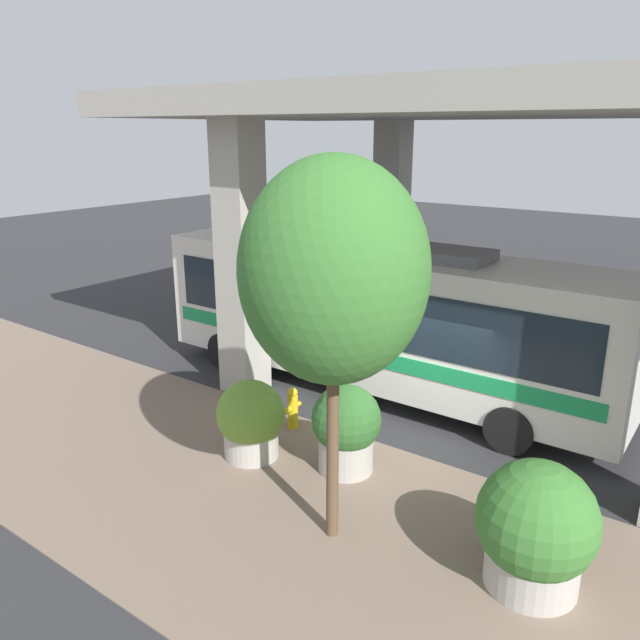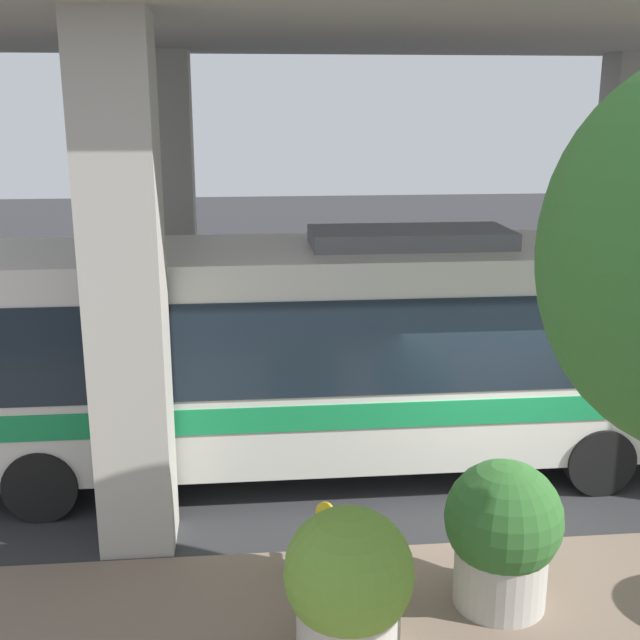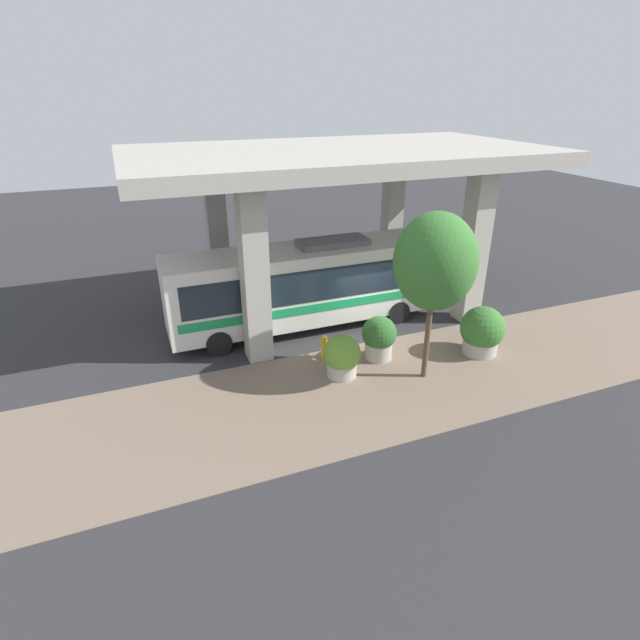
% 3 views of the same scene
% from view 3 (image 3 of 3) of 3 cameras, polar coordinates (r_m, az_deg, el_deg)
% --- Properties ---
extents(ground_plane, '(80.00, 80.00, 0.00)m').
position_cam_3_polar(ground_plane, '(20.32, 6.33, -2.40)').
color(ground_plane, '#2D2D30').
rests_on(ground_plane, ground).
extents(sidewalk_strip, '(6.00, 40.00, 0.02)m').
position_cam_3_polar(sidewalk_strip, '(18.08, 10.70, -6.47)').
color(sidewalk_strip, '#7A6656').
rests_on(sidewalk_strip, ground).
extents(overpass, '(9.40, 17.40, 7.03)m').
position_cam_3_polar(overpass, '(21.85, 2.12, 16.68)').
color(overpass, '#ADA89E').
rests_on(overpass, ground).
extents(bus, '(2.68, 11.51, 3.69)m').
position_cam_3_polar(bus, '(20.72, -1.48, 4.39)').
color(bus, silver).
rests_on(bus, ground).
extents(fire_hydrant, '(0.48, 0.23, 0.93)m').
position_cam_3_polar(fire_hydrant, '(18.78, 0.49, -3.06)').
color(fire_hydrant, gold).
rests_on(fire_hydrant, ground).
extents(planter_front, '(1.66, 1.66, 1.90)m').
position_cam_3_polar(planter_front, '(19.88, 18.02, -1.23)').
color(planter_front, '#ADA89E').
rests_on(planter_front, ground).
extents(planter_middle, '(1.29, 1.29, 1.71)m').
position_cam_3_polar(planter_middle, '(18.69, 6.76, -1.99)').
color(planter_middle, '#ADA89E').
rests_on(planter_middle, ground).
extents(planter_back, '(1.32, 1.32, 1.58)m').
position_cam_3_polar(planter_back, '(17.52, 2.52, -4.18)').
color(planter_back, '#ADA89E').
rests_on(planter_back, ground).
extents(street_tree_near, '(2.69, 2.69, 5.89)m').
position_cam_3_polar(street_tree_near, '(16.45, 13.03, 6.46)').
color(street_tree_near, brown).
rests_on(street_tree_near, ground).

